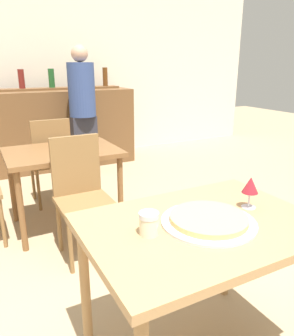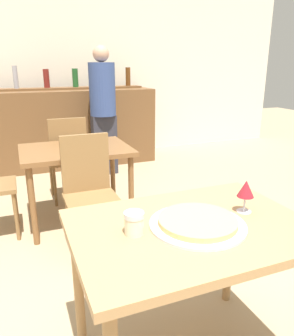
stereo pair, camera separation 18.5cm
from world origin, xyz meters
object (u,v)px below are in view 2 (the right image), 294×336
Objects in this scene: chair_far_side_back at (68,154)px; wine_glass at (246,190)px; chair_far_side_front at (89,187)px; person_standing at (103,107)px; pizza_tray at (198,223)px; cheese_shaker at (134,223)px.

chair_far_side_back reaches higher than wine_glass.
person_standing is (0.61, 1.87, 0.38)m from chair_far_side_front.
wine_glass is (-0.12, -3.10, -0.03)m from person_standing.
pizza_tray is 0.25× the size of person_standing.
chair_far_side_front is 5.89× the size of wine_glass.
chair_far_side_front and chair_far_side_back have the same top height.
person_standing is 3.11m from wine_glass.
cheese_shaker is at bearing -93.17° from chair_far_side_front.
chair_far_side_front is 1.05m from chair_far_side_back.
person_standing is (0.68, 3.11, 0.09)m from cheese_shaker.
chair_far_side_front is 9.51× the size of cheese_shaker.
chair_far_side_front is 2.00m from person_standing.
wine_glass is at bearing -68.24° from chair_far_side_front.
chair_far_side_front reaches higher than cheese_shaker.
chair_far_side_front is at bearing 86.83° from cheese_shaker.
wine_glass is at bearing 0.76° from cheese_shaker.
cheese_shaker is at bearing -102.36° from person_standing.
pizza_tray is 0.29m from cheese_shaker.
person_standing reaches higher than chair_far_side_front.
cheese_shaker reaches higher than pizza_tray.
pizza_tray is at bearing 95.20° from chair_far_side_back.
cheese_shaker is at bearing -179.24° from wine_glass.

